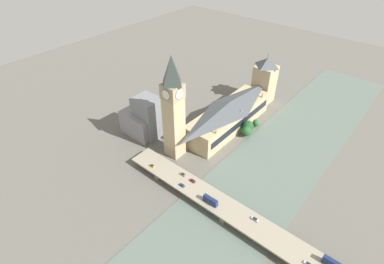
{
  "coord_description": "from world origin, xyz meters",
  "views": [
    {
      "loc": [
        -97.09,
        174.95,
        154.62
      ],
      "look_at": [
        20.37,
        35.38,
        17.02
      ],
      "focal_mm": 28.0,
      "sensor_mm": 36.0,
      "label": 1
    }
  ],
  "objects_px": {
    "double_decker_bus_mid": "(334,264)",
    "parliament_hall": "(229,115)",
    "road_bridge": "(229,210)",
    "car_northbound_lead": "(183,174)",
    "car_southbound_tail": "(308,264)",
    "car_northbound_tail": "(152,166)",
    "car_southbound_lead": "(182,185)",
    "clock_tower": "(173,107)",
    "car_southbound_mid": "(193,181)",
    "double_decker_bus_lead": "(210,200)",
    "victoria_tower": "(264,80)",
    "car_northbound_mid": "(255,219)"
  },
  "relations": [
    {
      "from": "double_decker_bus_mid",
      "to": "parliament_hall",
      "type": "bearing_deg",
      "value": -32.59
    },
    {
      "from": "road_bridge",
      "to": "car_northbound_lead",
      "type": "height_order",
      "value": "car_northbound_lead"
    },
    {
      "from": "double_decker_bus_mid",
      "to": "car_southbound_tail",
      "type": "relative_size",
      "value": 2.4
    },
    {
      "from": "car_northbound_tail",
      "to": "car_southbound_tail",
      "type": "distance_m",
      "value": 115.36
    },
    {
      "from": "car_northbound_lead",
      "to": "car_southbound_lead",
      "type": "height_order",
      "value": "car_northbound_lead"
    },
    {
      "from": "double_decker_bus_mid",
      "to": "car_northbound_lead",
      "type": "distance_m",
      "value": 102.65
    },
    {
      "from": "clock_tower",
      "to": "car_northbound_lead",
      "type": "height_order",
      "value": "clock_tower"
    },
    {
      "from": "parliament_hall",
      "to": "car_northbound_lead",
      "type": "height_order",
      "value": "parliament_hall"
    },
    {
      "from": "car_northbound_lead",
      "to": "car_southbound_tail",
      "type": "bearing_deg",
      "value": 175.72
    },
    {
      "from": "car_southbound_mid",
      "to": "parliament_hall",
      "type": "bearing_deg",
      "value": -73.47
    },
    {
      "from": "car_southbound_lead",
      "to": "parliament_hall",
      "type": "bearing_deg",
      "value": -76.78
    },
    {
      "from": "double_decker_bus_lead",
      "to": "car_southbound_tail",
      "type": "distance_m",
      "value": 63.52
    },
    {
      "from": "car_northbound_tail",
      "to": "car_southbound_lead",
      "type": "distance_m",
      "value": 28.71
    },
    {
      "from": "victoria_tower",
      "to": "car_southbound_tail",
      "type": "bearing_deg",
      "value": 127.16
    },
    {
      "from": "double_decker_bus_lead",
      "to": "car_southbound_lead",
      "type": "bearing_deg",
      "value": 1.75
    },
    {
      "from": "double_decker_bus_lead",
      "to": "car_northbound_tail",
      "type": "relative_size",
      "value": 2.47
    },
    {
      "from": "double_decker_bus_lead",
      "to": "parliament_hall",
      "type": "bearing_deg",
      "value": -62.49
    },
    {
      "from": "parliament_hall",
      "to": "double_decker_bus_lead",
      "type": "distance_m",
      "value": 92.08
    },
    {
      "from": "clock_tower",
      "to": "double_decker_bus_mid",
      "type": "xyz_separation_m",
      "value": [
        -127.41,
        18.46,
        -34.09
      ]
    },
    {
      "from": "road_bridge",
      "to": "car_northbound_lead",
      "type": "xyz_separation_m",
      "value": [
        40.85,
        -3.69,
        1.79
      ]
    },
    {
      "from": "road_bridge",
      "to": "double_decker_bus_lead",
      "type": "height_order",
      "value": "double_decker_bus_lead"
    },
    {
      "from": "parliament_hall",
      "to": "car_northbound_tail",
      "type": "distance_m",
      "value": 82.83
    },
    {
      "from": "parliament_hall",
      "to": "double_decker_bus_mid",
      "type": "relative_size",
      "value": 8.01
    },
    {
      "from": "parliament_hall",
      "to": "car_northbound_tail",
      "type": "relative_size",
      "value": 21.66
    },
    {
      "from": "parliament_hall",
      "to": "car_northbound_tail",
      "type": "bearing_deg",
      "value": 83.49
    },
    {
      "from": "car_northbound_mid",
      "to": "car_southbound_tail",
      "type": "distance_m",
      "value": 36.27
    },
    {
      "from": "road_bridge",
      "to": "car_northbound_tail",
      "type": "height_order",
      "value": "car_northbound_tail"
    },
    {
      "from": "car_northbound_mid",
      "to": "car_southbound_mid",
      "type": "xyz_separation_m",
      "value": [
        48.16,
        -0.06,
        0.0
      ]
    },
    {
      "from": "road_bridge",
      "to": "victoria_tower",
      "type": "bearing_deg",
      "value": -68.41
    },
    {
      "from": "car_southbound_lead",
      "to": "victoria_tower",
      "type": "bearing_deg",
      "value": -82.17
    },
    {
      "from": "car_southbound_tail",
      "to": "parliament_hall",
      "type": "bearing_deg",
      "value": -37.48
    },
    {
      "from": "double_decker_bus_mid",
      "to": "car_northbound_lead",
      "type": "relative_size",
      "value": 2.69
    },
    {
      "from": "victoria_tower",
      "to": "car_northbound_lead",
      "type": "xyz_separation_m",
      "value": [
        -13.23,
        132.97,
        -15.54
      ]
    },
    {
      "from": "road_bridge",
      "to": "double_decker_bus_lead",
      "type": "relative_size",
      "value": 15.55
    },
    {
      "from": "car_northbound_lead",
      "to": "victoria_tower",
      "type": "bearing_deg",
      "value": -84.32
    },
    {
      "from": "road_bridge",
      "to": "car_southbound_lead",
      "type": "relative_size",
      "value": 39.18
    },
    {
      "from": "victoria_tower",
      "to": "car_southbound_mid",
      "type": "bearing_deg",
      "value": 99.46
    },
    {
      "from": "clock_tower",
      "to": "road_bridge",
      "type": "distance_m",
      "value": 78.98
    },
    {
      "from": "double_decker_bus_lead",
      "to": "car_northbound_lead",
      "type": "height_order",
      "value": "double_decker_bus_lead"
    },
    {
      "from": "clock_tower",
      "to": "car_southbound_lead",
      "type": "relative_size",
      "value": 19.65
    },
    {
      "from": "car_northbound_mid",
      "to": "car_northbound_tail",
      "type": "xyz_separation_m",
      "value": [
        79.69,
        7.38,
        -0.02
      ]
    },
    {
      "from": "double_decker_bus_lead",
      "to": "car_southbound_lead",
      "type": "xyz_separation_m",
      "value": [
        23.16,
        0.71,
        -1.93
      ]
    },
    {
      "from": "car_northbound_mid",
      "to": "car_southbound_lead",
      "type": "relative_size",
      "value": 1.11
    },
    {
      "from": "double_decker_bus_mid",
      "to": "car_northbound_mid",
      "type": "bearing_deg",
      "value": 0.87
    },
    {
      "from": "clock_tower",
      "to": "car_northbound_tail",
      "type": "distance_m",
      "value": 44.76
    },
    {
      "from": "road_bridge",
      "to": "car_northbound_tail",
      "type": "xyz_separation_m",
      "value": [
        63.4,
        4.07,
        1.78
      ]
    },
    {
      "from": "parliament_hall",
      "to": "victoria_tower",
      "type": "bearing_deg",
      "value": -89.95
    },
    {
      "from": "parliament_hall",
      "to": "road_bridge",
      "type": "relative_size",
      "value": 0.57
    },
    {
      "from": "double_decker_bus_mid",
      "to": "car_northbound_mid",
      "type": "height_order",
      "value": "double_decker_bus_mid"
    },
    {
      "from": "car_northbound_tail",
      "to": "clock_tower",
      "type": "bearing_deg",
      "value": -85.19
    }
  ]
}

